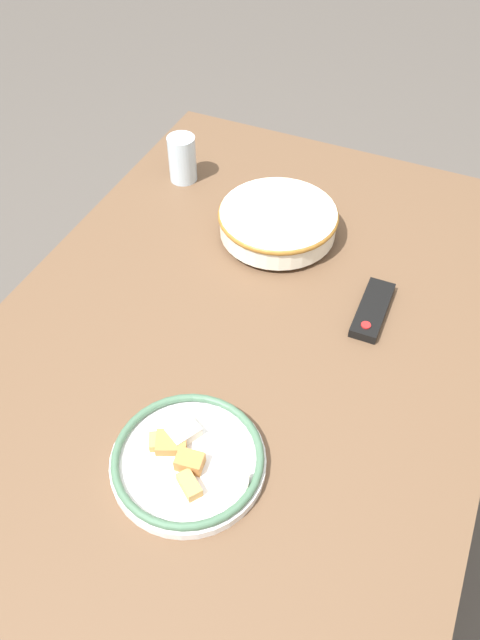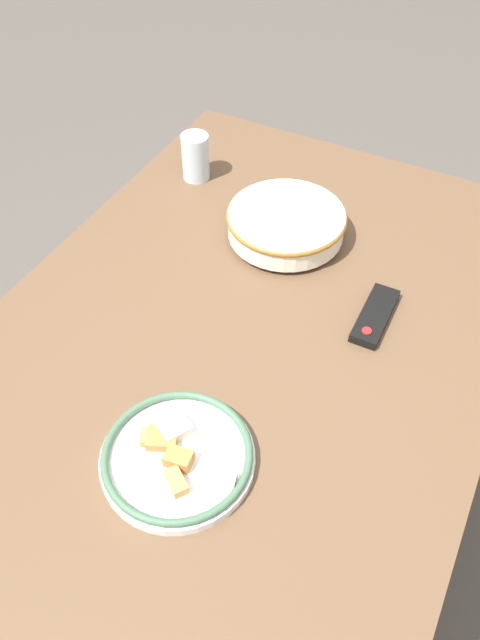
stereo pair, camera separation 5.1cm
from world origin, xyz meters
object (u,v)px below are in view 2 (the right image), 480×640
object	(u,v)px
food_plate	(177,456)
tv_remote	(375,316)
noodle_bowl	(286,223)
drinking_glass	(195,157)

from	to	relation	value
food_plate	tv_remote	distance (m)	0.50
noodle_bowl	tv_remote	bearing A→B (deg)	60.87
noodle_bowl	tv_remote	distance (m)	0.31
drinking_glass	tv_remote	bearing A→B (deg)	65.19
noodle_bowl	tv_remote	size ratio (longest dim) A/B	1.65
noodle_bowl	food_plate	xyz separation A→B (m)	(0.62, 0.08, -0.03)
noodle_bowl	food_plate	size ratio (longest dim) A/B	1.05
noodle_bowl	drinking_glass	xyz separation A→B (m)	(-0.12, -0.30, 0.02)
tv_remote	noodle_bowl	bearing A→B (deg)	-30.09
food_plate	drinking_glass	xyz separation A→B (m)	(-0.73, -0.39, 0.04)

